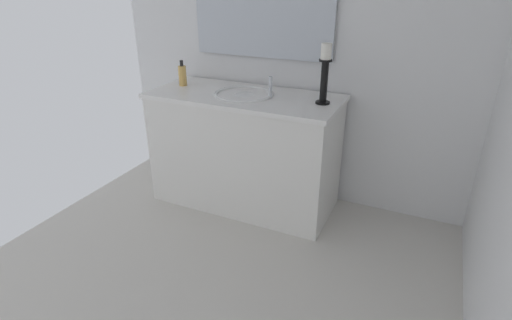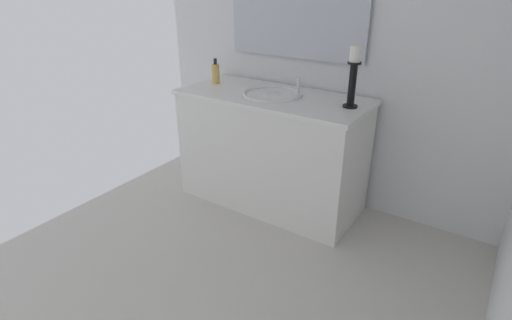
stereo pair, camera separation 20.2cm
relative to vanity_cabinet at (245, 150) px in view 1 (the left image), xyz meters
name	(u,v)px [view 1 (the left image)]	position (x,y,z in m)	size (l,w,h in m)	color
wall_left	(289,27)	(-0.33, 0.18, 0.82)	(0.04, 2.64, 2.45)	white
vanity_cabinet	(245,150)	(0.00, 0.00, 0.00)	(0.58, 1.31, 0.82)	white
sink_basin	(244,100)	(0.00, 0.00, 0.37)	(0.40, 0.40, 0.24)	white
candle_holder_tall	(325,72)	(-0.02, 0.53, 0.60)	(0.09, 0.09, 0.36)	black
soap_bottle	(182,75)	(-0.03, -0.51, 0.48)	(0.06, 0.06, 0.18)	#E5B259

